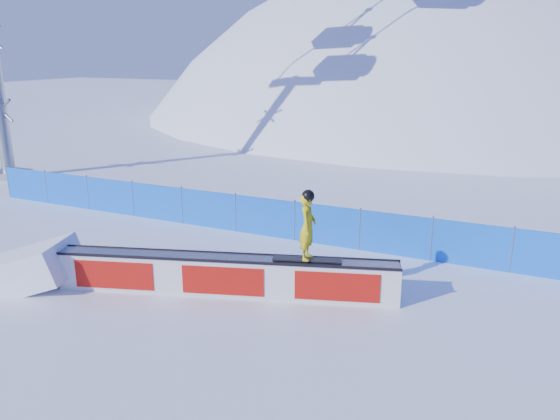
% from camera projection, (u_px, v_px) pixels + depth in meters
% --- Properties ---
extents(ground, '(160.00, 160.00, 0.00)m').
position_uv_depth(ground, '(181.00, 292.00, 12.88)').
color(ground, white).
rests_on(ground, ground).
extents(snow_hill, '(64.00, 64.00, 64.00)m').
position_uv_depth(snow_hill, '(430.00, 294.00, 54.62)').
color(snow_hill, silver).
rests_on(snow_hill, ground).
extents(safety_fence, '(22.05, 0.05, 1.30)m').
position_uv_depth(safety_fence, '(265.00, 217.00, 16.64)').
color(safety_fence, blue).
rests_on(safety_fence, ground).
extents(rail_box, '(7.78, 2.89, 0.96)m').
position_uv_depth(rail_box, '(225.00, 276.00, 12.64)').
color(rail_box, white).
rests_on(rail_box, ground).
extents(snow_ramp, '(2.84, 2.23, 1.56)m').
position_uv_depth(snow_ramp, '(27.00, 283.00, 13.38)').
color(snow_ramp, white).
rests_on(snow_ramp, ground).
extents(snowboarder, '(1.57, 0.73, 1.63)m').
position_uv_depth(snowboarder, '(308.00, 226.00, 12.05)').
color(snowboarder, black).
rests_on(snowboarder, rail_box).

